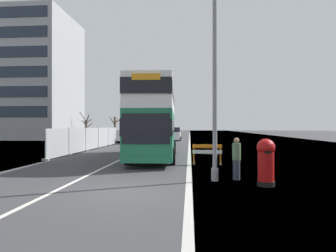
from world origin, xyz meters
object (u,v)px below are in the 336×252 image
Objects in this scene: car_oncoming_near at (138,136)px; car_receding_mid at (174,134)px; red_pillar_postbox at (266,160)px; lamppost_foreground at (215,73)px; car_receding_far at (155,132)px; double_decker_bus at (155,120)px; pedestrian_at_kerb at (236,159)px; roadworks_barrier at (207,152)px.

car_oncoming_near is 8.61m from car_receding_mid.
car_receding_mid is (-5.14, 32.39, 0.01)m from red_pillar_postbox.
lamppost_foreground is 39.07m from car_receding_far.
car_receding_mid is at bearing 99.02° from red_pillar_postbox.
lamppost_foreground is at bearing -66.35° from double_decker_bus.
red_pillar_postbox is 32.80m from car_receding_mid.
pedestrian_at_kerb is (8.57, -23.84, -0.14)m from car_oncoming_near.
double_decker_bus is 30.74m from car_receding_far.
car_receding_mid is at bearing 59.99° from car_oncoming_near.
lamppost_foreground is 2.03× the size of car_receding_mid.
car_oncoming_near is 2.37× the size of pedestrian_at_kerb.
double_decker_bus is at bearing 136.45° from roadworks_barrier.
car_oncoming_near reaches higher than red_pillar_postbox.
red_pillar_postbox is 1.04× the size of roadworks_barrier.
lamppost_foreground is 5.32× the size of pedestrian_at_kerb.
lamppost_foreground reaches higher than roadworks_barrier.
pedestrian_at_kerb is (8.14, -37.99, -0.22)m from car_receding_far.
car_receding_mid is 7.74m from car_receding_far.
lamppost_foreground reaches higher than pedestrian_at_kerb.
car_oncoming_near is (-7.67, 24.09, -3.33)m from lamppost_foreground.
lamppost_foreground is 31.91m from car_receding_mid.
double_decker_bus reaches higher than car_receding_mid.
pedestrian_at_kerb is at bearing 128.55° from red_pillar_postbox.
double_decker_bus reaches higher than roadworks_barrier.
double_decker_bus is 2.71× the size of car_oncoming_near.
pedestrian_at_kerb is at bearing 16.06° from lamppost_foreground.
red_pillar_postbox is at bearing -80.98° from car_receding_mid.
red_pillar_postbox is 40.12m from car_receding_far.
roadworks_barrier is 34.44m from car_receding_far.
lamppost_foreground is at bearing -79.28° from car_receding_far.
car_receding_mid reaches higher than pedestrian_at_kerb.
lamppost_foreground is 25.51m from car_oncoming_near.
roadworks_barrier is at bearing -43.55° from double_decker_bus.
lamppost_foreground reaches higher than double_decker_bus.
roadworks_barrier is at bearing -68.60° from car_oncoming_near.
pedestrian_at_kerb is (4.31, -7.53, -1.78)m from double_decker_bus.
roadworks_barrier is 20.97m from car_oncoming_near.
car_receding_far is 38.86m from pedestrian_at_kerb.
double_decker_bus is at bearing -75.35° from car_oncoming_near.
double_decker_bus is 8.86m from pedestrian_at_kerb.
car_receding_mid is (-3.37, 31.55, -3.37)m from lamppost_foreground.
roadworks_barrier is 0.41× the size of car_oncoming_near.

